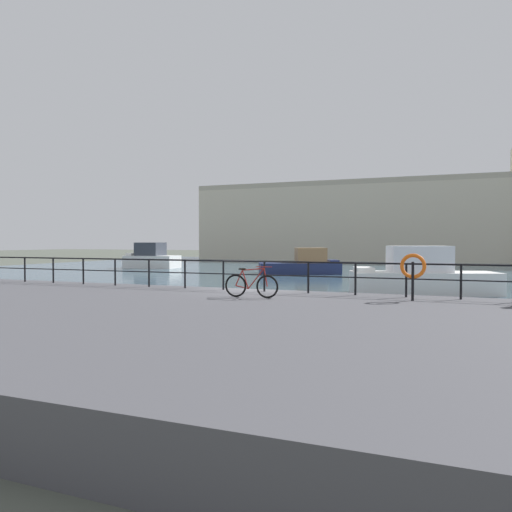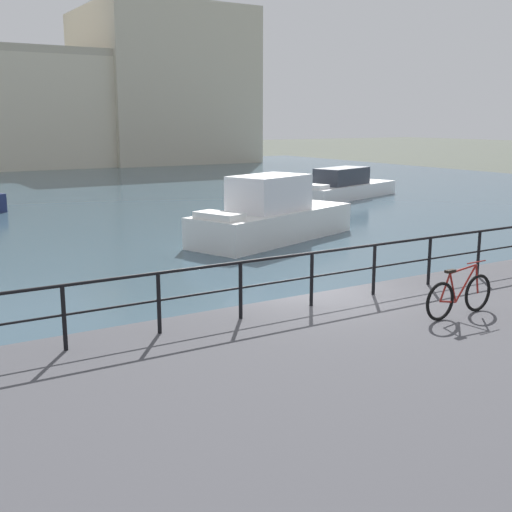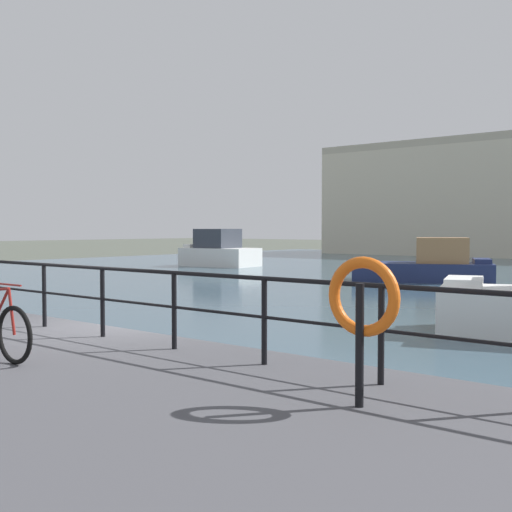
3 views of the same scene
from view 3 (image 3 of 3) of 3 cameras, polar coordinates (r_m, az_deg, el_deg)
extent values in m
plane|color=#4C5147|center=(11.64, -12.76, -10.69)|extent=(240.00, 240.00, 0.00)
cube|color=white|center=(45.44, -3.17, -0.09)|extent=(5.47, 3.51, 1.26)
cube|color=#333842|center=(45.51, -3.36, 1.55)|extent=(2.69, 2.80, 1.33)
cube|color=white|center=(46.72, -5.31, 0.89)|extent=(0.86, 2.09, 0.24)
cube|color=white|center=(17.28, 17.72, -2.20)|extent=(1.41, 1.94, 0.24)
cube|color=navy|center=(33.41, 14.31, -1.36)|extent=(7.17, 5.27, 0.92)
cube|color=#997047|center=(33.37, 15.94, 0.48)|extent=(3.11, 2.96, 1.25)
cube|color=navy|center=(33.49, 19.12, -0.42)|extent=(1.52, 2.02, 0.24)
cylinder|color=black|center=(11.58, -18.01, -3.31)|extent=(0.07, 0.07, 1.05)
cylinder|color=black|center=(10.26, -13.26, -3.97)|extent=(0.07, 0.07, 1.05)
cylinder|color=black|center=(9.05, -7.16, -4.78)|extent=(0.07, 0.07, 1.05)
cylinder|color=black|center=(7.96, 0.73, -5.75)|extent=(0.07, 0.07, 1.05)
cylinder|color=black|center=(7.08, 10.87, -6.82)|extent=(0.07, 0.07, 1.05)
cylinder|color=black|center=(11.54, -18.04, -0.71)|extent=(25.53, 0.06, 0.06)
cylinder|color=black|center=(11.57, -18.01, -3.05)|extent=(25.53, 0.04, 0.04)
torus|color=black|center=(8.51, -20.35, -6.49)|extent=(0.72, 0.09, 0.72)
cylinder|color=maroon|center=(8.52, -20.56, -4.58)|extent=(0.14, 0.04, 0.57)
cylinder|color=maroon|center=(8.53, -20.78, -2.35)|extent=(0.52, 0.04, 0.02)
cylinder|color=black|center=(6.16, 9.04, -7.71)|extent=(0.08, 0.08, 1.15)
torus|color=orange|center=(6.15, 9.35, -3.53)|extent=(0.75, 0.11, 0.75)
camera|label=1|loc=(10.47, -130.47, -1.00)|focal=35.44mm
camera|label=2|loc=(17.60, -62.74, 7.32)|focal=45.63mm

